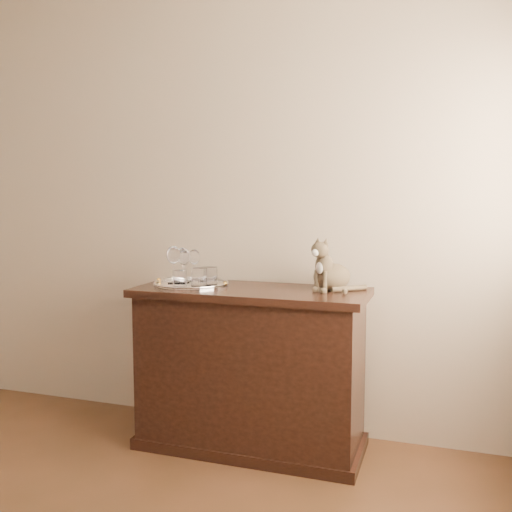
{
  "coord_description": "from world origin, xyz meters",
  "views": [
    {
      "loc": [
        1.55,
        -0.81,
        1.32
      ],
      "look_at": [
        0.63,
        1.95,
        1.02
      ],
      "focal_mm": 40.0,
      "sensor_mm": 36.0,
      "label": 1
    }
  ],
  "objects_px": {
    "sideboard": "(251,369)",
    "tumbler_a": "(199,277)",
    "wine_glass_b": "(194,265)",
    "wine_glass_d": "(184,266)",
    "wine_glass_c": "(174,265)",
    "tray": "(191,284)",
    "cat": "(332,263)",
    "tumbler_b": "(180,278)",
    "tumbler_c": "(209,276)",
    "wine_glass_a": "(183,264)"
  },
  "relations": [
    {
      "from": "wine_glass_b",
      "to": "cat",
      "type": "xyz_separation_m",
      "value": [
        0.77,
        -0.01,
        0.04
      ]
    },
    {
      "from": "tray",
      "to": "tumbler_a",
      "type": "xyz_separation_m",
      "value": [
        0.07,
        -0.06,
        0.05
      ]
    },
    {
      "from": "wine_glass_b",
      "to": "tumbler_a",
      "type": "height_order",
      "value": "wine_glass_b"
    },
    {
      "from": "sideboard",
      "to": "wine_glass_d",
      "type": "height_order",
      "value": "wine_glass_d"
    },
    {
      "from": "wine_glass_a",
      "to": "wine_glass_c",
      "type": "xyz_separation_m",
      "value": [
        -0.02,
        -0.08,
        0.01
      ]
    },
    {
      "from": "tumbler_a",
      "to": "wine_glass_d",
      "type": "bearing_deg",
      "value": 144.32
    },
    {
      "from": "tray",
      "to": "wine_glass_d",
      "type": "bearing_deg",
      "value": 151.83
    },
    {
      "from": "wine_glass_b",
      "to": "tumbler_c",
      "type": "distance_m",
      "value": 0.18
    },
    {
      "from": "sideboard",
      "to": "tumbler_b",
      "type": "height_order",
      "value": "tumbler_b"
    },
    {
      "from": "tumbler_a",
      "to": "cat",
      "type": "xyz_separation_m",
      "value": [
        0.67,
        0.15,
        0.08
      ]
    },
    {
      "from": "sideboard",
      "to": "tumbler_c",
      "type": "distance_m",
      "value": 0.53
    },
    {
      "from": "wine_glass_b",
      "to": "tumbler_c",
      "type": "xyz_separation_m",
      "value": [
        0.14,
        -0.11,
        -0.04
      ]
    },
    {
      "from": "wine_glass_d",
      "to": "tumbler_b",
      "type": "distance_m",
      "value": 0.14
    },
    {
      "from": "sideboard",
      "to": "tumbler_a",
      "type": "height_order",
      "value": "tumbler_a"
    },
    {
      "from": "wine_glass_d",
      "to": "tumbler_b",
      "type": "xyz_separation_m",
      "value": [
        0.04,
        -0.13,
        -0.05
      ]
    },
    {
      "from": "wine_glass_d",
      "to": "tumbler_a",
      "type": "height_order",
      "value": "wine_glass_d"
    },
    {
      "from": "wine_glass_a",
      "to": "wine_glass_d",
      "type": "relative_size",
      "value": 1.05
    },
    {
      "from": "tumbler_a",
      "to": "tumbler_c",
      "type": "distance_m",
      "value": 0.07
    },
    {
      "from": "tumbler_a",
      "to": "tumbler_c",
      "type": "height_order",
      "value": "same"
    },
    {
      "from": "tumbler_b",
      "to": "tray",
      "type": "bearing_deg",
      "value": 79.0
    },
    {
      "from": "wine_glass_c",
      "to": "tumbler_b",
      "type": "distance_m",
      "value": 0.13
    },
    {
      "from": "tray",
      "to": "wine_glass_a",
      "type": "distance_m",
      "value": 0.14
    },
    {
      "from": "tray",
      "to": "wine_glass_d",
      "type": "xyz_separation_m",
      "value": [
        -0.05,
        0.03,
        0.09
      ]
    },
    {
      "from": "wine_glass_b",
      "to": "tumbler_a",
      "type": "relative_size",
      "value": 1.84
    },
    {
      "from": "tray",
      "to": "cat",
      "type": "distance_m",
      "value": 0.76
    },
    {
      "from": "wine_glass_d",
      "to": "tumbler_a",
      "type": "xyz_separation_m",
      "value": [
        0.13,
        -0.09,
        -0.04
      ]
    },
    {
      "from": "tumbler_a",
      "to": "tumbler_b",
      "type": "height_order",
      "value": "tumbler_a"
    },
    {
      "from": "wine_glass_a",
      "to": "tumbler_a",
      "type": "bearing_deg",
      "value": -39.3
    },
    {
      "from": "sideboard",
      "to": "tumbler_a",
      "type": "bearing_deg",
      "value": -167.88
    },
    {
      "from": "sideboard",
      "to": "wine_glass_b",
      "type": "relative_size",
      "value": 6.86
    },
    {
      "from": "sideboard",
      "to": "tumbler_b",
      "type": "xyz_separation_m",
      "value": [
        -0.36,
        -0.09,
        0.47
      ]
    },
    {
      "from": "wine_glass_c",
      "to": "wine_glass_b",
      "type": "bearing_deg",
      "value": 57.73
    },
    {
      "from": "tray",
      "to": "wine_glass_b",
      "type": "xyz_separation_m",
      "value": [
        -0.03,
        0.1,
        0.09
      ]
    },
    {
      "from": "wine_glass_d",
      "to": "tumbler_b",
      "type": "relative_size",
      "value": 2.16
    },
    {
      "from": "tumbler_a",
      "to": "cat",
      "type": "relative_size",
      "value": 0.35
    },
    {
      "from": "sideboard",
      "to": "tumbler_a",
      "type": "distance_m",
      "value": 0.55
    },
    {
      "from": "sideboard",
      "to": "tray",
      "type": "distance_m",
      "value": 0.55
    },
    {
      "from": "cat",
      "to": "sideboard",
      "type": "bearing_deg",
      "value": -142.06
    },
    {
      "from": "cat",
      "to": "wine_glass_b",
      "type": "bearing_deg",
      "value": -156.0
    },
    {
      "from": "cat",
      "to": "tumbler_a",
      "type": "bearing_deg",
      "value": -142.5
    },
    {
      "from": "sideboard",
      "to": "wine_glass_c",
      "type": "height_order",
      "value": "wine_glass_c"
    },
    {
      "from": "tray",
      "to": "wine_glass_a",
      "type": "xyz_separation_m",
      "value": [
        -0.08,
        0.06,
        0.1
      ]
    },
    {
      "from": "wine_glass_d",
      "to": "tumbler_a",
      "type": "relative_size",
      "value": 1.88
    },
    {
      "from": "wine_glass_a",
      "to": "tumbler_b",
      "type": "bearing_deg",
      "value": -69.32
    },
    {
      "from": "wine_glass_a",
      "to": "wine_glass_d",
      "type": "distance_m",
      "value": 0.04
    },
    {
      "from": "wine_glass_b",
      "to": "wine_glass_d",
      "type": "relative_size",
      "value": 0.98
    },
    {
      "from": "sideboard",
      "to": "tumbler_b",
      "type": "bearing_deg",
      "value": -165.49
    },
    {
      "from": "wine_glass_d",
      "to": "tumbler_c",
      "type": "bearing_deg",
      "value": -12.85
    },
    {
      "from": "tray",
      "to": "wine_glass_c",
      "type": "xyz_separation_m",
      "value": [
        -0.1,
        -0.01,
        0.1
      ]
    },
    {
      "from": "sideboard",
      "to": "tumbler_a",
      "type": "relative_size",
      "value": 12.64
    }
  ]
}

